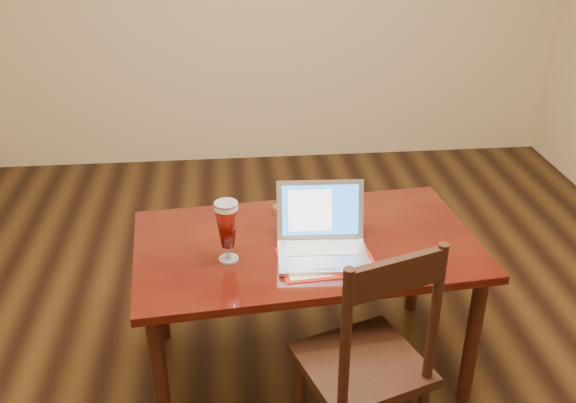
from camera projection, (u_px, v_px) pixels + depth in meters
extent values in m
plane|color=black|center=(299.00, 370.00, 2.97)|extent=(5.00, 5.00, 0.00)
cube|color=#451209|center=(306.00, 245.00, 2.71)|extent=(1.50, 0.93, 0.04)
cylinder|color=black|center=(160.00, 380.00, 2.47)|extent=(0.06, 0.06, 0.64)
cylinder|color=black|center=(472.00, 339.00, 2.68)|extent=(0.06, 0.06, 0.64)
cylinder|color=black|center=(159.00, 283.00, 3.05)|extent=(0.06, 0.06, 0.64)
cylinder|color=black|center=(416.00, 256.00, 3.26)|extent=(0.06, 0.06, 0.64)
cube|color=#9B150E|center=(327.00, 261.00, 2.57)|extent=(0.40, 0.30, 0.00)
cube|color=silver|center=(327.00, 260.00, 2.57)|extent=(0.36, 0.26, 0.00)
cube|color=#B9B9BD|center=(323.00, 257.00, 2.57)|extent=(0.37, 0.27, 0.02)
cube|color=silver|center=(322.00, 248.00, 2.61)|extent=(0.30, 0.13, 0.00)
cube|color=#BBBCC0|center=(325.00, 264.00, 2.51)|extent=(0.09, 0.07, 0.00)
cube|color=#B9B9BD|center=(320.00, 210.00, 2.65)|extent=(0.36, 0.09, 0.24)
cube|color=blue|center=(320.00, 210.00, 2.65)|extent=(0.32, 0.07, 0.20)
cube|color=white|center=(310.00, 211.00, 2.65)|extent=(0.18, 0.06, 0.17)
cylinder|color=silver|center=(229.00, 259.00, 2.57)|extent=(0.08, 0.08, 0.01)
cylinder|color=silver|center=(228.00, 252.00, 2.56)|extent=(0.01, 0.01, 0.06)
cylinder|color=silver|center=(226.00, 207.00, 2.46)|extent=(0.09, 0.09, 0.02)
cylinder|color=silver|center=(226.00, 204.00, 2.46)|extent=(0.09, 0.09, 0.01)
cylinder|color=silver|center=(279.00, 210.00, 2.91)|extent=(0.06, 0.06, 0.04)
cylinder|color=silver|center=(286.00, 203.00, 2.98)|extent=(0.06, 0.06, 0.04)
cube|color=black|center=(362.00, 365.00, 2.37)|extent=(0.53, 0.52, 0.04)
cylinder|color=black|center=(300.00, 396.00, 2.54)|extent=(0.04, 0.04, 0.42)
cylinder|color=black|center=(375.00, 371.00, 2.67)|extent=(0.04, 0.04, 0.42)
cylinder|color=black|center=(346.00, 341.00, 2.04)|extent=(0.04, 0.04, 0.55)
cylinder|color=black|center=(435.00, 314.00, 2.17)|extent=(0.04, 0.04, 0.55)
cube|color=black|center=(396.00, 275.00, 2.01)|extent=(0.34, 0.14, 0.12)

